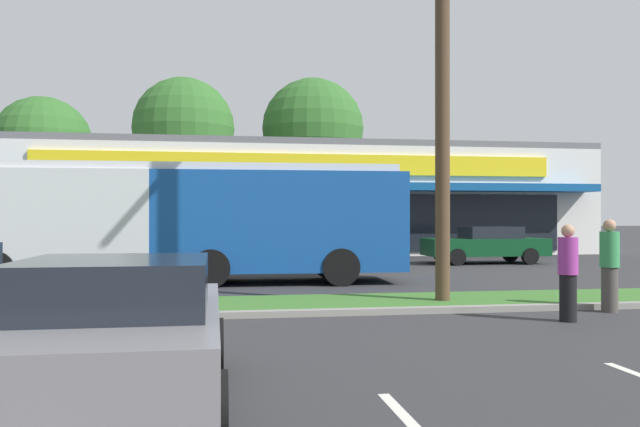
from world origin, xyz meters
The scene contains 13 objects.
grass_median centered at (0.00, 14.00, 0.06)m, with size 56.00×2.20×0.12m, color #386B28.
curb_lip centered at (0.00, 12.78, 0.06)m, with size 56.00×0.24×0.12m, color gray.
storefront_building centered at (1.50, 36.06, 2.72)m, with size 29.38×13.46×5.44m.
tree_left centered at (-13.27, 44.56, 6.34)m, with size 6.24×6.24×9.47m.
tree_mid_left centered at (-4.39, 42.66, 7.38)m, with size 6.37×6.37×10.58m.
tree_mid centered at (4.26, 45.49, 7.90)m, with size 7.02×7.02×11.42m.
utility_pole centered at (2.03, 13.69, 5.22)m, with size 3.08×2.40×9.74m.
city_bus centered at (-3.45, 19.11, 1.77)m, with size 12.46×2.93×3.25m.
car_0 centered at (-3.36, 7.30, 0.75)m, with size 2.02×4.26×1.44m.
car_3 centered at (8.04, 25.01, 0.75)m, with size 4.72×1.90×1.45m.
car_5 centered at (-1.06, 26.09, 0.75)m, with size 4.29×1.87×1.46m.
pedestrian_near_bench centered at (5.05, 12.37, 0.90)m, with size 0.36×0.36×1.79m.
pedestrian_by_pole centered at (3.65, 11.45, 0.86)m, with size 0.34×0.34×1.70m.
Camera 1 is at (-2.46, 0.90, 1.83)m, focal length 36.59 mm.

